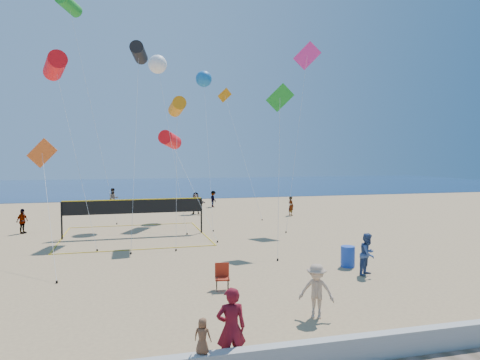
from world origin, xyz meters
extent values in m
plane|color=tan|center=(0.00, 0.00, 0.00)|extent=(120.00, 120.00, 0.00)
cube|color=navy|center=(0.00, 62.00, 0.01)|extent=(140.00, 50.00, 0.03)
imported|color=maroon|center=(-0.47, -2.62, 0.93)|extent=(0.70, 0.47, 1.87)
imported|color=brown|center=(-1.18, -2.97, 0.98)|extent=(0.44, 0.38, 0.77)
imported|color=#334A7F|center=(6.72, 3.54, 0.85)|extent=(1.05, 1.00, 1.71)
imported|color=tan|center=(2.71, -0.24, 0.81)|extent=(1.21, 1.06, 1.62)
imported|color=gray|center=(-9.18, 17.46, 0.78)|extent=(0.78, 0.99, 1.56)
imported|color=gray|center=(2.78, 23.90, 0.93)|extent=(1.80, 1.06, 1.85)
imported|color=gray|center=(10.27, 21.11, 0.79)|extent=(0.53, 0.66, 1.58)
imported|color=gray|center=(-4.09, 29.80, 0.96)|extent=(1.11, 0.98, 1.91)
imported|color=gray|center=(5.23, 28.71, 0.78)|extent=(0.77, 1.11, 1.56)
cube|color=#A02512|center=(0.56, 3.04, 0.42)|extent=(0.58, 0.54, 0.06)
cube|color=#A02512|center=(0.59, 3.24, 0.70)|extent=(0.51, 0.13, 0.51)
cylinder|color=black|center=(0.32, 2.89, 0.23)|extent=(0.06, 0.26, 0.66)
cylinder|color=black|center=(0.38, 3.26, 0.23)|extent=(0.06, 0.26, 0.66)
cylinder|color=black|center=(0.73, 2.83, 0.23)|extent=(0.06, 0.26, 0.66)
cylinder|color=black|center=(0.79, 3.19, 0.23)|extent=(0.06, 0.26, 0.66)
cylinder|color=#1C44B7|center=(6.58, 4.91, 0.45)|extent=(0.76, 0.76, 0.90)
cylinder|color=black|center=(-6.48, 14.81, 1.10)|extent=(0.10, 0.10, 2.20)
cylinder|color=black|center=(1.77, 14.91, 1.10)|extent=(0.10, 0.10, 2.20)
cube|color=black|center=(-2.36, 14.86, 1.79)|extent=(8.26, 0.12, 0.83)
cube|color=yellow|center=(-2.36, 14.86, 2.23)|extent=(8.26, 0.13, 0.06)
cube|color=yellow|center=(-2.31, 10.73, 0.01)|extent=(8.46, 0.16, 0.02)
cube|color=yellow|center=(-2.41, 18.99, 0.01)|extent=(8.46, 0.16, 0.02)
cylinder|color=#FF1016|center=(-6.73, 15.32, 10.12)|extent=(1.73, 2.77, 1.41)
cylinder|color=silver|center=(-5.50, 13.14, 5.09)|extent=(2.48, 4.38, 10.08)
cylinder|color=black|center=(-4.27, 10.96, 0.05)|extent=(0.08, 0.08, 0.10)
cylinder|color=black|center=(-1.92, 16.99, 11.56)|extent=(1.24, 2.20, 1.13)
cylinder|color=silver|center=(-2.26, 13.39, 5.81)|extent=(0.70, 7.21, 11.52)
cylinder|color=black|center=(-2.61, 9.80, 0.05)|extent=(0.08, 0.08, 0.10)
cylinder|color=orange|center=(0.13, 13.44, 7.75)|extent=(0.89, 1.94, 1.04)
cylinder|color=silver|center=(-0.12, 11.69, 3.90)|extent=(0.51, 3.51, 7.70)
cylinder|color=black|center=(-0.37, 9.94, 0.05)|extent=(0.08, 0.08, 0.10)
cube|color=orange|center=(-6.80, 11.19, 5.00)|extent=(1.50, 0.29, 1.50)
cylinder|color=silver|center=(-6.08, 8.32, 2.52)|extent=(1.46, 5.75, 4.96)
cylinder|color=black|center=(-5.36, 5.45, 0.05)|extent=(0.08, 0.08, 0.10)
cube|color=green|center=(5.40, 10.43, 8.05)|extent=(1.50, 0.51, 1.55)
cylinder|color=silver|center=(4.69, 8.57, 4.05)|extent=(1.45, 3.75, 8.01)
cylinder|color=black|center=(3.97, 6.70, 0.05)|extent=(0.08, 0.08, 0.10)
cube|color=#F42E8F|center=(9.86, 17.08, 12.09)|extent=(1.87, 0.83, 2.00)
cylinder|color=silver|center=(8.42, 15.30, 6.07)|extent=(2.91, 3.58, 12.05)
cylinder|color=black|center=(6.97, 13.52, 0.05)|extent=(0.08, 0.08, 0.10)
sphere|color=white|center=(-0.47, 20.99, 11.73)|extent=(1.81, 1.81, 1.38)
cylinder|color=silver|center=(0.16, 17.73, 5.89)|extent=(1.28, 6.53, 11.69)
cylinder|color=black|center=(0.80, 14.47, 0.05)|extent=(0.08, 0.08, 0.10)
sphere|color=#1769B7|center=(3.54, 24.06, 11.38)|extent=(1.69, 1.69, 1.34)
cylinder|color=silver|center=(3.06, 19.61, 5.72)|extent=(0.98, 8.91, 11.34)
cylinder|color=black|center=(2.58, 15.16, 0.05)|extent=(0.08, 0.08, 0.10)
cylinder|color=green|center=(-6.73, 22.11, 15.93)|extent=(1.78, 2.45, 1.24)
cylinder|color=silver|center=(-5.13, 20.97, 7.99)|extent=(3.22, 2.30, 15.88)
cylinder|color=black|center=(-3.54, 19.83, 0.05)|extent=(0.08, 0.08, 0.10)
cube|color=orange|center=(6.25, 28.13, 10.70)|extent=(1.43, 0.23, 1.42)
cylinder|color=silver|center=(6.69, 23.58, 5.37)|extent=(0.89, 9.11, 10.66)
cylinder|color=black|center=(7.13, 19.04, 0.05)|extent=(0.08, 0.08, 0.10)
cylinder|color=#FF1016|center=(0.27, 19.44, 6.05)|extent=(1.89, 2.61, 1.32)
cylinder|color=silver|center=(1.20, 15.52, 3.05)|extent=(1.88, 7.85, 6.01)
cylinder|color=black|center=(2.14, 11.60, 0.05)|extent=(0.08, 0.08, 0.10)
camera|label=1|loc=(-2.65, -11.78, 4.77)|focal=32.00mm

